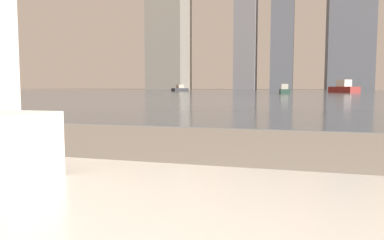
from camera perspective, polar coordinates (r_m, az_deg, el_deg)
harbor_water at (r=61.91m, az=15.56°, el=4.14°), size 180.00×110.00×0.01m
harbor_boat_2 at (r=44.50m, az=13.90°, el=4.42°), size 1.40×3.12×1.13m
harbor_boat_3 at (r=88.22m, az=-1.72°, el=4.76°), size 1.26×2.67×0.96m
harbor_boat_4 at (r=68.22m, az=-1.84°, el=4.75°), size 2.68×3.29×1.20m
harbor_boat_5 at (r=55.64m, az=22.12°, el=4.53°), size 3.87×4.90×1.78m
skyline_tower_0 at (r=126.96m, az=-3.54°, el=14.78°), size 11.87×13.02×44.55m
skyline_tower_2 at (r=119.36m, az=13.65°, el=13.46°), size 6.61×7.30×37.07m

